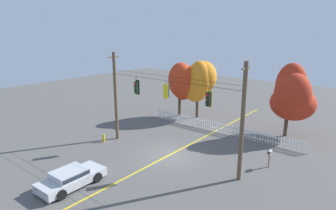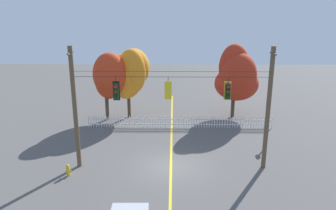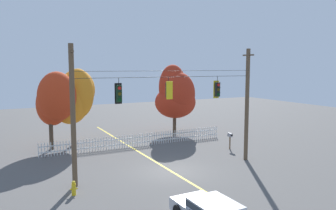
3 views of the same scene
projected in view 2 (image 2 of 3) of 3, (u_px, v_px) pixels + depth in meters
ground at (171, 167)px, 22.20m from camera, size 80.00×80.00×0.00m
lane_centerline_stripe at (171, 167)px, 22.20m from camera, size 0.16×36.00×0.01m
signal_support_span at (171, 108)px, 21.03m from camera, size 12.48×1.10×7.97m
traffic_signal_southbound_primary at (116, 91)px, 20.79m from camera, size 0.43×0.38×1.54m
traffic_signal_northbound_secondary at (168, 90)px, 20.69m from camera, size 0.43×0.38×1.38m
traffic_signal_westbound_side at (228, 91)px, 20.67m from camera, size 0.43×0.38×1.49m
white_picket_fence at (180, 122)px, 29.08m from camera, size 16.02×0.06×1.07m
autumn_maple_near_fence at (109, 77)px, 30.16m from camera, size 3.07×3.26×6.33m
autumn_maple_mid at (130, 72)px, 30.87m from camera, size 3.88×3.29×6.56m
autumn_oak_far_east at (237, 77)px, 31.22m from camera, size 4.14×4.05×6.92m
fire_hydrant at (68, 170)px, 20.91m from camera, size 0.38×0.22×0.78m
roadside_mailbox at (266, 135)px, 24.70m from camera, size 0.25×0.44×1.33m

